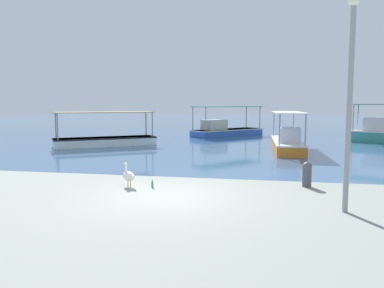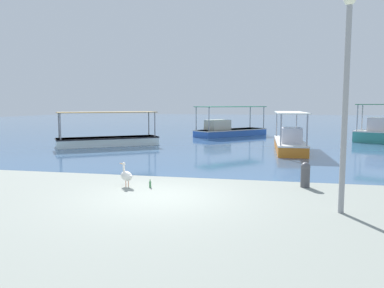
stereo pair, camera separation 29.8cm
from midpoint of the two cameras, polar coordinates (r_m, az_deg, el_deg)
ground at (r=11.12m, az=-4.62°, el=-8.04°), size 120.00×120.00×0.00m
harbor_water at (r=58.53m, az=8.01°, el=3.32°), size 110.00×90.00×0.00m
fishing_boat_center at (r=32.44m, az=4.80°, el=2.26°), size 6.04×6.43×2.54m
fishing_boat_far_left at (r=25.16m, az=-13.39°, el=0.75°), size 6.34×5.14×2.23m
fishing_boat_near_right at (r=22.60m, az=13.96°, el=0.40°), size 1.76×6.77×2.26m
pelican at (r=12.53m, az=-10.33°, el=-4.76°), size 0.70×0.58×0.80m
lamp_post at (r=9.94m, az=22.13°, el=7.36°), size 0.28×0.28×5.31m
mooring_bollard at (r=12.86m, az=16.48°, el=-4.33°), size 0.31×0.31×0.83m
glass_bottle at (r=12.35m, az=-6.75°, el=-6.13°), size 0.07×0.07×0.27m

